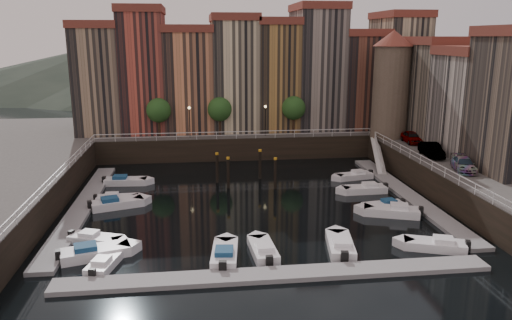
{
  "coord_description": "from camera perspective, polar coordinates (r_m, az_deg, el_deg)",
  "views": [
    {
      "loc": [
        -5.24,
        -47.75,
        15.96
      ],
      "look_at": [
        1.12,
        4.0,
        3.05
      ],
      "focal_mm": 35.0,
      "sensor_mm": 36.0,
      "label": 1
    }
  ],
  "objects": [
    {
      "name": "boat_left_3",
      "position": [
        51.62,
        -15.67,
        -4.26
      ],
      "size": [
        4.31,
        1.65,
        0.99
      ],
      "rotation": [
        0.0,
        0.0,
        0.02
      ],
      "color": "white",
      "rests_on": "ground"
    },
    {
      "name": "boat_left_2",
      "position": [
        49.89,
        -15.73,
        -4.81
      ],
      "size": [
        5.27,
        3.3,
        1.18
      ],
      "rotation": [
        0.0,
        0.0,
        0.32
      ],
      "color": "white",
      "rests_on": "ground"
    },
    {
      "name": "right_terrace",
      "position": [
        60.88,
        24.64,
        6.62
      ],
      "size": [
        9.3,
        24.3,
        14.0
      ],
      "color": "#796D5B",
      "rests_on": "quay_right"
    },
    {
      "name": "boat_left_0",
      "position": [
        39.5,
        -18.06,
        -10.01
      ],
      "size": [
        5.4,
        3.21,
        1.21
      ],
      "rotation": [
        0.0,
        0.0,
        0.28
      ],
      "color": "white",
      "rests_on": "ground"
    },
    {
      "name": "railings",
      "position": [
        54.28,
        -1.29,
        0.94
      ],
      "size": [
        36.08,
        34.04,
        0.52
      ],
      "color": "white",
      "rests_on": "ground"
    },
    {
      "name": "boat_near_2",
      "position": [
        38.09,
        0.83,
        -10.26
      ],
      "size": [
        2.0,
        4.8,
        1.09
      ],
      "rotation": [
        0.0,
        0.0,
        1.63
      ],
      "color": "white",
      "rests_on": "ground"
    },
    {
      "name": "dock_near",
      "position": [
        34.97,
        2.44,
        -12.95
      ],
      "size": [
        30.0,
        2.0,
        0.35
      ],
      "primitive_type": "cube",
      "color": "gray",
      "rests_on": "ground"
    },
    {
      "name": "boat_right_3",
      "position": [
        53.81,
        12.39,
        -3.27
      ],
      "size": [
        4.85,
        1.89,
        1.11
      ],
      "rotation": [
        0.0,
        0.0,
        3.17
      ],
      "color": "white",
      "rests_on": "ground"
    },
    {
      "name": "promenade_trees",
      "position": [
        66.73,
        -3.6,
        5.8
      ],
      "size": [
        21.2,
        3.2,
        5.2
      ],
      "color": "black",
      "rests_on": "quay_far"
    },
    {
      "name": "boat_left_1",
      "position": [
        42.1,
        -17.97,
        -8.59
      ],
      "size": [
        4.54,
        3.05,
        1.03
      ],
      "rotation": [
        0.0,
        0.0,
        -0.37
      ],
      "color": "white",
      "rests_on": "ground"
    },
    {
      "name": "dock_right",
      "position": [
        53.8,
        16.86,
        -3.77
      ],
      "size": [
        2.0,
        28.0,
        0.35
      ],
      "primitive_type": "cube",
      "color": "gray",
      "rests_on": "ground"
    },
    {
      "name": "corner_tower",
      "position": [
        67.42,
        15.17,
        8.52
      ],
      "size": [
        5.2,
        5.2,
        13.8
      ],
      "color": "#6B5B4C",
      "rests_on": "quay_right"
    },
    {
      "name": "far_terrace",
      "position": [
        71.94,
        -0.17,
        9.92
      ],
      "size": [
        48.7,
        10.3,
        17.5
      ],
      "color": "#977C60",
      "rests_on": "quay_far"
    },
    {
      "name": "boat_right_2",
      "position": [
        49.31,
        14.5,
        -5.04
      ],
      "size": [
        4.28,
        2.15,
        0.96
      ],
      "rotation": [
        0.0,
        0.0,
        3.31
      ],
      "color": "white",
      "rests_on": "ground"
    },
    {
      "name": "boat_right_0",
      "position": [
        41.35,
        19.9,
        -9.11
      ],
      "size": [
        4.95,
        3.22,
        1.12
      ],
      "rotation": [
        0.0,
        0.0,
        2.79
      ],
      "color": "white",
      "rests_on": "ground"
    },
    {
      "name": "boat_right_1",
      "position": [
        47.66,
        15.38,
        -5.66
      ],
      "size": [
        5.36,
        3.44,
        1.21
      ],
      "rotation": [
        0.0,
        0.0,
        2.8
      ],
      "color": "white",
      "rests_on": "ground"
    },
    {
      "name": "boat_near_3",
      "position": [
        39.33,
        9.62,
        -9.62
      ],
      "size": [
        2.63,
        5.26,
        1.18
      ],
      "rotation": [
        0.0,
        0.0,
        1.41
      ],
      "color": "white",
      "rests_on": "ground"
    },
    {
      "name": "quay_far",
      "position": [
        75.34,
        -2.89,
        2.82
      ],
      "size": [
        80.0,
        20.0,
        3.0
      ],
      "primitive_type": "cube",
      "color": "black",
      "rests_on": "ground"
    },
    {
      "name": "dock_left",
      "position": [
        50.55,
        -19.23,
        -5.1
      ],
      "size": [
        2.0,
        28.0,
        0.35
      ],
      "primitive_type": "cube",
      "color": "gray",
      "rests_on": "ground"
    },
    {
      "name": "ground",
      "position": [
        50.62,
        -0.71,
        -4.47
      ],
      "size": [
        200.0,
        200.0,
        0.0
      ],
      "primitive_type": "plane",
      "color": "black",
      "rests_on": "ground"
    },
    {
      "name": "street_lamps",
      "position": [
        65.87,
        -3.25,
        5.09
      ],
      "size": [
        10.36,
        0.36,
        4.18
      ],
      "color": "black",
      "rests_on": "quay_far"
    },
    {
      "name": "mooring_pilings",
      "position": [
        55.05,
        -1.25,
        -1.16
      ],
      "size": [
        6.44,
        4.46,
        3.78
      ],
      "color": "black",
      "rests_on": "ground"
    },
    {
      "name": "boat_right_4",
      "position": [
        58.77,
        11.23,
        -1.77
      ],
      "size": [
        4.63,
        2.48,
        1.04
      ],
      "rotation": [
        0.0,
        0.0,
        3.35
      ],
      "color": "white",
      "rests_on": "ground"
    },
    {
      "name": "boat_near_0",
      "position": [
        37.8,
        -16.91,
        -11.17
      ],
      "size": [
        2.46,
        4.32,
        0.97
      ],
      "rotation": [
        0.0,
        0.0,
        1.32
      ],
      "color": "white",
      "rests_on": "ground"
    },
    {
      "name": "car_b",
      "position": [
        58.16,
        19.41,
        1.0
      ],
      "size": [
        2.2,
        4.83,
        1.54
      ],
      "primitive_type": "imported",
      "rotation": [
        0.0,
        0.0,
        -0.13
      ],
      "color": "gray",
      "rests_on": "quay_right"
    },
    {
      "name": "boat_left_4",
      "position": [
        57.31,
        -14.77,
        -2.35
      ],
      "size": [
        4.88,
        2.0,
        1.11
      ],
      "rotation": [
        0.0,
        0.0,
        -0.05
      ],
      "color": "white",
      "rests_on": "ground"
    },
    {
      "name": "mountains",
      "position": [
        158.11,
        -4.56,
        10.95
      ],
      "size": [
        145.0,
        100.0,
        18.0
      ],
      "color": "#2D382D",
      "rests_on": "ground"
    },
    {
      "name": "car_c",
      "position": [
        53.16,
        22.63,
        -0.56
      ],
      "size": [
        3.09,
        4.9,
        1.32
      ],
      "primitive_type": "imported",
      "rotation": [
        0.0,
        0.0,
        -0.29
      ],
      "color": "gray",
      "rests_on": "quay_right"
    },
    {
      "name": "gangway",
      "position": [
        63.5,
        13.78,
        0.72
      ],
      "size": [
        2.78,
        8.32,
        3.73
      ],
      "color": "white",
      "rests_on": "ground"
    },
    {
      "name": "boat_near_1",
      "position": [
        37.41,
        -3.61,
        -10.72
      ],
      "size": [
        2.37,
        5.16,
        1.16
      ],
      "rotation": [
        0.0,
        0.0,
        1.46
      ],
      "color": "white",
      "rests_on": "ground"
    },
    {
      "name": "car_a",
      "position": [
        65.01,
        17.35,
        2.42
      ],
      "size": [
        2.08,
        4.39,
        1.45
      ],
      "primitive_type": "imported",
      "rotation": [
        0.0,
        0.0,
        -0.09
      ],
      "color": "gray",
      "rests_on": "quay_right"
    }
  ]
}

